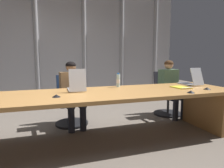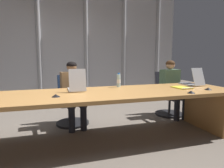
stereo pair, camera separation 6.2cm
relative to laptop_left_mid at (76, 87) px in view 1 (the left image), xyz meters
name	(u,v)px [view 1 (the left image)]	position (x,y,z in m)	size (l,w,h in m)	color
ground_plane	(79,144)	(-0.02, -0.25, -0.80)	(12.97, 12.97, 0.00)	#6B6056
conference_table	(78,103)	(-0.02, -0.25, -0.19)	(4.84, 1.11, 0.74)	#B77F42
curtain_backdrop	(61,44)	(-0.02, 2.44, 0.76)	(6.48, 0.17, 3.12)	#B2B2B7
laptop_left_mid	(76,87)	(0.00, 0.00, 0.00)	(0.25, 0.43, 0.34)	#BCBCC1
laptop_center	(191,81)	(2.07, 0.00, 0.00)	(0.25, 0.45, 0.31)	#A8ADB7
office_chair_left_mid	(71,106)	(-0.01, 0.72, -0.46)	(0.60, 0.60, 0.91)	navy
office_chair_center	(167,98)	(2.07, 0.72, -0.46)	(0.60, 0.60, 0.92)	#2D2D38
person_left_mid	(73,90)	(0.01, 0.56, -0.15)	(0.44, 0.57, 1.16)	olive
person_center	(171,85)	(2.04, 0.56, -0.14)	(0.42, 0.57, 1.17)	#4C6B4C
water_bottle_primary	(118,81)	(0.73, 0.16, 0.04)	(0.06, 0.06, 0.24)	silver
conference_mic_left_side	(207,88)	(1.96, -0.53, -0.05)	(0.11, 0.11, 0.04)	black
conference_mic_middle	(191,92)	(1.51, -0.70, -0.05)	(0.11, 0.11, 0.04)	black
conference_mic_right_side	(56,96)	(-0.32, -0.41, -0.05)	(0.11, 0.11, 0.04)	black
spiral_notepad	(181,87)	(1.68, -0.26, -0.06)	(0.24, 0.32, 0.03)	yellow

